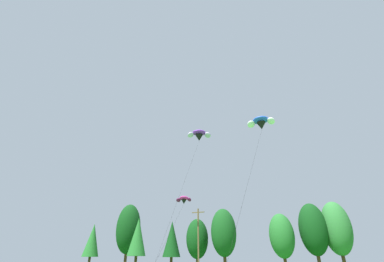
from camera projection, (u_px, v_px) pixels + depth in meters
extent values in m
cone|color=#236628|center=(92.00, 240.00, 64.08)|extent=(3.79, 3.79, 7.35)
cylinder|color=#472D19|center=(125.00, 260.00, 60.61)|extent=(0.65, 0.65, 3.59)
ellipsoid|color=#0F3D14|center=(128.00, 228.00, 63.62)|extent=(5.67, 5.67, 11.25)
cone|color=#236628|center=(138.00, 236.00, 56.37)|extent=(3.85, 3.85, 7.56)
cone|color=#0F3D14|center=(172.00, 239.00, 55.20)|extent=(3.67, 3.67, 6.96)
ellipsoid|color=#0F3D14|center=(197.00, 239.00, 52.90)|extent=(4.37, 4.37, 7.46)
ellipsoid|color=#144719|center=(224.00, 232.00, 50.47)|extent=(4.78, 4.78, 8.65)
ellipsoid|color=#236628|center=(282.00, 235.00, 48.31)|extent=(4.45, 4.45, 7.69)
ellipsoid|color=#0F3D14|center=(313.00, 229.00, 48.34)|extent=(4.93, 4.93, 9.09)
ellipsoid|color=#2D7033|center=(337.00, 228.00, 47.98)|extent=(4.99, 4.99, 9.27)
cylinder|color=brown|center=(198.00, 240.00, 42.73)|extent=(0.26, 0.26, 9.76)
cube|color=brown|center=(198.00, 212.00, 44.60)|extent=(2.20, 0.14, 0.14)
ellipsoid|color=purple|center=(199.00, 133.00, 43.78)|extent=(2.59, 2.19, 1.10)
ellipsoid|color=silver|center=(208.00, 135.00, 43.65)|extent=(1.54, 1.53, 1.29)
ellipsoid|color=silver|center=(191.00, 135.00, 43.57)|extent=(1.43, 1.50, 1.29)
cone|color=black|center=(199.00, 138.00, 43.52)|extent=(1.64, 1.64, 1.07)
cylinder|color=black|center=(183.00, 184.00, 33.33)|extent=(0.90, 14.19, 17.86)
ellipsoid|color=blue|center=(261.00, 120.00, 35.92)|extent=(2.12, 1.45, 1.15)
ellipsoid|color=white|center=(271.00, 121.00, 35.33)|extent=(1.33, 1.23, 1.31)
ellipsoid|color=white|center=(251.00, 124.00, 36.19)|extent=(1.31, 1.23, 1.31)
cone|color=black|center=(261.00, 126.00, 35.68)|extent=(1.20, 1.20, 1.02)
cylinder|color=black|center=(250.00, 175.00, 25.83)|extent=(1.86, 15.20, 16.53)
ellipsoid|color=#D12893|center=(184.00, 198.00, 44.44)|extent=(1.59, 1.14, 0.89)
ellipsoid|color=#66144C|center=(189.00, 199.00, 44.08)|extent=(1.00, 0.92, 0.99)
ellipsoid|color=#66144C|center=(178.00, 200.00, 44.56)|extent=(0.92, 0.93, 0.99)
cone|color=black|center=(184.00, 202.00, 44.26)|extent=(0.93, 0.93, 0.73)
cylinder|color=black|center=(174.00, 225.00, 33.74)|extent=(5.23, 18.19, 8.72)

